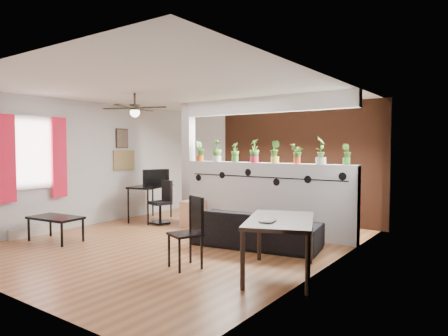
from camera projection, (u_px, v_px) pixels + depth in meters
room_shell at (181, 167)px, 6.87m from camera, size 6.30×7.10×2.90m
partition_wall at (264, 198)px, 7.65m from camera, size 3.60×0.18×1.35m
ceiling_header at (265, 105)px, 7.56m from camera, size 3.60×0.18×0.30m
pier_column at (188, 163)px, 8.73m from camera, size 0.22×0.20×2.60m
brick_panel at (298, 163)px, 8.81m from camera, size 3.90×0.05×2.60m
vine_decal at (262, 177)px, 7.55m from camera, size 3.31×0.01×0.30m
window_assembly at (33, 155)px, 7.37m from camera, size 0.09×1.30×1.55m
baseboard_heater at (36, 231)px, 7.43m from camera, size 0.08×1.00×0.18m
corkboard at (124, 160)px, 9.13m from camera, size 0.03×0.60×0.45m
framed_art at (122, 138)px, 9.07m from camera, size 0.03×0.34×0.44m
ceiling_fan at (135, 109)px, 7.04m from camera, size 1.19×1.19×0.43m
potted_plant_0 at (200, 151)px, 8.52m from camera, size 0.28×0.27×0.43m
potted_plant_1 at (217, 150)px, 8.26m from camera, size 0.31×0.29×0.46m
potted_plant_2 at (235, 152)px, 8.00m from camera, size 0.17×0.20×0.39m
potted_plant_3 at (254, 150)px, 7.74m from camera, size 0.24×0.28×0.45m
potted_plant_4 at (275, 151)px, 7.48m from camera, size 0.23×0.19×0.42m
potted_plant_5 at (297, 153)px, 7.21m from camera, size 0.18×0.20×0.36m
potted_plant_6 at (321, 150)px, 6.95m from camera, size 0.23×0.27×0.49m
potted_plant_7 at (347, 154)px, 6.69m from camera, size 0.17×0.14×0.36m
sofa at (257, 229)px, 6.61m from camera, size 2.08×1.11×0.58m
cube_shelf at (193, 214)px, 8.27m from camera, size 0.50×0.46×0.54m
cup at (195, 199)px, 8.22m from camera, size 0.17×0.17×0.10m
computer_desk at (150, 189)px, 8.97m from camera, size 0.83×1.20×0.79m
monitor at (155, 181)px, 9.08m from camera, size 0.34×0.19×0.20m
office_chair at (162, 205)px, 8.56m from camera, size 0.48×0.48×0.92m
dining_table at (280, 225)px, 5.09m from camera, size 1.26×1.55×0.73m
book at (262, 221)px, 4.90m from camera, size 0.18×0.23×0.02m
folding_chair at (191, 226)px, 5.46m from camera, size 0.51×0.51×0.97m
coffee_table at (56, 219)px, 6.96m from camera, size 0.99×0.62×0.44m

